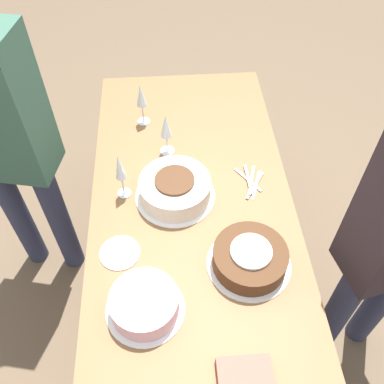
{
  "coord_description": "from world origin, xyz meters",
  "views": [
    {
      "loc": [
        -1.13,
        0.08,
        2.17
      ],
      "look_at": [
        0.0,
        0.0,
        0.81
      ],
      "focal_mm": 40.0,
      "sensor_mm": 36.0,
      "label": 1
    }
  ],
  "objects_px": {
    "cake_back_decorated": "(144,304)",
    "wine_glass_far": "(166,128)",
    "person_watching": "(0,133)",
    "wine_glass_extra": "(120,169)",
    "cake_center_white": "(175,189)",
    "wine_glass_near": "(141,97)",
    "cake_front_chocolate": "(250,258)"
  },
  "relations": [
    {
      "from": "cake_back_decorated",
      "to": "wine_glass_far",
      "type": "distance_m",
      "value": 0.79
    },
    {
      "from": "wine_glass_far",
      "to": "person_watching",
      "type": "distance_m",
      "value": 0.69
    },
    {
      "from": "wine_glass_far",
      "to": "person_watching",
      "type": "height_order",
      "value": "person_watching"
    },
    {
      "from": "wine_glass_far",
      "to": "wine_glass_extra",
      "type": "distance_m",
      "value": 0.31
    },
    {
      "from": "cake_back_decorated",
      "to": "cake_center_white",
      "type": "bearing_deg",
      "value": -14.34
    },
    {
      "from": "cake_back_decorated",
      "to": "wine_glass_far",
      "type": "bearing_deg",
      "value": -7.69
    },
    {
      "from": "cake_center_white",
      "to": "wine_glass_extra",
      "type": "bearing_deg",
      "value": 82.14
    },
    {
      "from": "wine_glass_near",
      "to": "person_watching",
      "type": "height_order",
      "value": "person_watching"
    },
    {
      "from": "cake_center_white",
      "to": "cake_front_chocolate",
      "type": "relative_size",
      "value": 1.07
    },
    {
      "from": "wine_glass_extra",
      "to": "cake_front_chocolate",
      "type": "bearing_deg",
      "value": -128.7
    },
    {
      "from": "wine_glass_far",
      "to": "wine_glass_extra",
      "type": "height_order",
      "value": "wine_glass_extra"
    },
    {
      "from": "wine_glass_near",
      "to": "wine_glass_far",
      "type": "bearing_deg",
      "value": -153.2
    },
    {
      "from": "cake_back_decorated",
      "to": "wine_glass_extra",
      "type": "relative_size",
      "value": 1.19
    },
    {
      "from": "cake_front_chocolate",
      "to": "wine_glass_far",
      "type": "bearing_deg",
      "value": 24.36
    },
    {
      "from": "cake_back_decorated",
      "to": "wine_glass_near",
      "type": "bearing_deg",
      "value": 0.21
    },
    {
      "from": "cake_back_decorated",
      "to": "person_watching",
      "type": "xyz_separation_m",
      "value": [
        0.72,
        0.58,
        0.17
      ]
    },
    {
      "from": "cake_front_chocolate",
      "to": "person_watching",
      "type": "bearing_deg",
      "value": 59.64
    },
    {
      "from": "wine_glass_extra",
      "to": "person_watching",
      "type": "height_order",
      "value": "person_watching"
    },
    {
      "from": "cake_center_white",
      "to": "wine_glass_extra",
      "type": "distance_m",
      "value": 0.24
    },
    {
      "from": "cake_front_chocolate",
      "to": "wine_glass_extra",
      "type": "distance_m",
      "value": 0.62
    },
    {
      "from": "cake_center_white",
      "to": "wine_glass_near",
      "type": "relative_size",
      "value": 1.52
    },
    {
      "from": "cake_center_white",
      "to": "person_watching",
      "type": "xyz_separation_m",
      "value": [
        0.22,
        0.71,
        0.16
      ]
    },
    {
      "from": "cake_back_decorated",
      "to": "wine_glass_far",
      "type": "height_order",
      "value": "wine_glass_far"
    },
    {
      "from": "cake_front_chocolate",
      "to": "wine_glass_near",
      "type": "relative_size",
      "value": 1.42
    },
    {
      "from": "wine_glass_far",
      "to": "cake_back_decorated",
      "type": "bearing_deg",
      "value": 172.31
    },
    {
      "from": "wine_glass_near",
      "to": "cake_front_chocolate",
      "type": "bearing_deg",
      "value": -155.0
    },
    {
      "from": "cake_back_decorated",
      "to": "wine_glass_extra",
      "type": "xyz_separation_m",
      "value": [
        0.53,
        0.09,
        0.11
      ]
    },
    {
      "from": "cake_center_white",
      "to": "wine_glass_near",
      "type": "xyz_separation_m",
      "value": [
        0.49,
        0.13,
        0.1
      ]
    },
    {
      "from": "person_watching",
      "to": "cake_back_decorated",
      "type": "bearing_deg",
      "value": -38.65
    },
    {
      "from": "cake_front_chocolate",
      "to": "wine_glass_near",
      "type": "xyz_separation_m",
      "value": [
        0.84,
        0.39,
        0.11
      ]
    },
    {
      "from": "cake_front_chocolate",
      "to": "cake_back_decorated",
      "type": "height_order",
      "value": "cake_front_chocolate"
    },
    {
      "from": "cake_center_white",
      "to": "wine_glass_far",
      "type": "relative_size",
      "value": 1.57
    }
  ]
}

